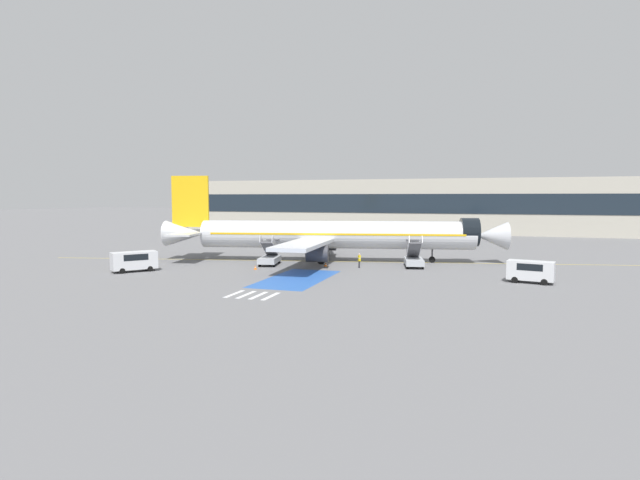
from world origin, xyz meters
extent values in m
plane|color=slate|center=(0.00, 0.00, 0.00)|extent=(600.00, 600.00, 0.00)
cube|color=gold|center=(1.04, 0.84, 0.00)|extent=(79.18, 16.94, 0.01)
cube|color=#2856A8|center=(1.04, -14.41, 0.00)|extent=(6.18, 13.48, 0.01)
cube|color=silver|center=(-1.36, -24.10, 0.00)|extent=(0.44, 3.60, 0.01)
cube|color=silver|center=(-0.16, -24.10, 0.00)|extent=(0.44, 3.60, 0.01)
cube|color=silver|center=(1.04, -24.10, 0.00)|extent=(0.44, 3.60, 0.01)
cube|color=silver|center=(2.24, -24.10, 0.00)|extent=(0.44, 3.60, 0.01)
cylinder|color=silver|center=(1.04, 0.84, 3.67)|extent=(36.86, 11.30, 3.75)
cone|color=silver|center=(21.10, 5.09, 3.67)|extent=(4.79, 4.45, 3.67)
cone|color=silver|center=(-19.76, -3.56, 3.67)|extent=(6.25, 4.68, 3.60)
cylinder|color=black|center=(18.35, 4.50, 4.13)|extent=(2.98, 4.17, 3.79)
cube|color=#EAB214|center=(1.04, 0.84, 3.85)|extent=(33.99, 10.77, 0.24)
cube|color=silver|center=(-3.73, 7.95, 3.10)|extent=(9.39, 15.76, 0.44)
cylinder|color=#38383D|center=(-2.13, 7.04, 1.81)|extent=(3.08, 2.60, 2.08)
cube|color=silver|center=(-0.44, -7.59, 3.10)|extent=(5.53, 15.41, 0.44)
cylinder|color=#38383D|center=(0.65, -6.11, 1.81)|extent=(3.08, 2.60, 2.08)
cube|color=#EAB214|center=(-18.93, -3.38, 8.16)|extent=(5.21, 1.44, 7.11)
cube|color=silver|center=(-19.12, 0.22, 3.85)|extent=(4.54, 6.57, 0.24)
cube|color=silver|center=(-17.64, -6.75, 3.85)|extent=(4.54, 6.57, 0.24)
cylinder|color=#38383D|center=(13.67, 3.51, 1.86)|extent=(0.20, 0.20, 2.87)
cylinder|color=black|center=(13.67, 3.51, 0.42)|extent=(0.88, 0.45, 0.84)
cylinder|color=#38383D|center=(-1.26, 3.39, 1.83)|extent=(0.24, 0.24, 2.55)
cylinder|color=black|center=(-1.26, 3.39, 0.55)|extent=(1.20, 0.81, 1.10)
cylinder|color=#38383D|center=(-0.03, -2.42, 1.83)|extent=(0.24, 0.24, 2.55)
cylinder|color=black|center=(-0.03, -2.42, 0.55)|extent=(1.20, 0.81, 1.10)
cube|color=#ADB2BA|center=(11.89, -1.44, 0.70)|extent=(3.15, 5.15, 0.70)
cylinder|color=black|center=(10.63, 0.01, 0.35)|extent=(0.36, 0.73, 0.70)
cylinder|color=black|center=(12.46, 0.40, 0.35)|extent=(0.36, 0.73, 0.70)
cylinder|color=black|center=(11.32, -3.27, 0.35)|extent=(0.36, 0.73, 0.70)
cylinder|color=black|center=(13.15, -2.89, 0.35)|extent=(0.36, 0.73, 0.70)
cube|color=#4C4C51|center=(11.89, -1.44, 2.13)|extent=(2.26, 4.36, 2.31)
cube|color=#4C4C51|center=(11.42, 0.79, 3.22)|extent=(1.84, 1.42, 0.12)
cube|color=silver|center=(11.14, -1.60, 2.61)|extent=(1.00, 4.44, 3.01)
cube|color=silver|center=(12.64, -1.28, 2.61)|extent=(1.00, 4.44, 3.01)
cube|color=#ADB2BA|center=(-6.16, -5.25, 0.70)|extent=(3.15, 5.15, 0.70)
cylinder|color=black|center=(-7.42, -3.80, 0.35)|extent=(0.36, 0.73, 0.70)
cylinder|color=black|center=(-5.59, -3.42, 0.35)|extent=(0.36, 0.73, 0.70)
cylinder|color=black|center=(-6.72, -7.09, 0.35)|extent=(0.36, 0.73, 0.70)
cylinder|color=black|center=(-4.89, -6.70, 0.35)|extent=(0.36, 0.73, 0.70)
cube|color=#4C4C51|center=(-6.16, -5.25, 2.07)|extent=(2.26, 4.36, 2.19)
cube|color=#4C4C51|center=(-6.63, -3.02, 3.10)|extent=(1.84, 1.42, 0.12)
cube|color=silver|center=(-6.91, -5.41, 2.55)|extent=(0.99, 4.42, 2.90)
cube|color=silver|center=(-5.40, -5.09, 2.55)|extent=(0.99, 4.42, 2.90)
cube|color=#38383D|center=(-5.44, 20.53, 0.78)|extent=(3.37, 9.28, 0.60)
cube|color=silver|center=(-5.88, 24.95, 1.28)|extent=(2.56, 2.24, 1.60)
cube|color=black|center=(-5.97, 25.95, 1.60)|extent=(1.99, 0.24, 0.70)
cylinder|color=#B7BCC4|center=(-5.40, 20.13, 2.23)|extent=(2.90, 6.45, 2.30)
cylinder|color=gold|center=(-5.40, 20.13, 2.23)|extent=(2.37, 0.58, 2.35)
cylinder|color=black|center=(-7.02, 24.43, 0.48)|extent=(0.37, 0.98, 0.96)
cylinder|color=black|center=(-4.65, 24.66, 0.48)|extent=(0.37, 0.98, 0.96)
cylinder|color=black|center=(-6.57, 19.91, 0.48)|extent=(0.37, 0.98, 0.96)
cylinder|color=black|center=(-4.21, 20.14, 0.48)|extent=(0.37, 0.98, 0.96)
cylinder|color=black|center=(-6.33, 17.40, 0.48)|extent=(0.37, 0.98, 0.96)
cylinder|color=black|center=(-3.96, 17.64, 0.48)|extent=(0.37, 0.98, 0.96)
cube|color=silver|center=(-18.97, -15.51, 1.34)|extent=(4.65, 5.18, 2.04)
cube|color=black|center=(-18.97, -15.51, 1.79)|extent=(3.28, 3.41, 0.73)
cylinder|color=black|center=(-19.22, -17.30, 0.32)|extent=(0.55, 0.63, 0.64)
cylinder|color=black|center=(-20.64, -16.19, 0.32)|extent=(0.55, 0.63, 0.64)
cylinder|color=black|center=(-17.29, -14.84, 0.32)|extent=(0.55, 0.63, 0.64)
cylinder|color=black|center=(-18.71, -13.73, 0.32)|extent=(0.55, 0.63, 0.64)
cube|color=silver|center=(24.74, -9.54, 1.29)|extent=(4.74, 2.64, 1.94)
cube|color=black|center=(24.74, -9.54, 1.72)|extent=(2.77, 2.26, 0.70)
cylinder|color=black|center=(26.26, -9.03, 0.32)|extent=(0.67, 0.33, 0.64)
cylinder|color=black|center=(25.93, -10.61, 0.32)|extent=(0.67, 0.33, 0.64)
cylinder|color=black|center=(23.55, -8.46, 0.32)|extent=(0.67, 0.33, 0.64)
cylinder|color=black|center=(23.22, -10.05, 0.32)|extent=(0.67, 0.33, 0.64)
cylinder|color=#2D2D33|center=(0.17, -2.38, 0.43)|extent=(0.14, 0.14, 0.86)
cylinder|color=#2D2D33|center=(0.21, -2.21, 0.43)|extent=(0.14, 0.14, 0.86)
cube|color=orange|center=(0.19, -2.29, 1.21)|extent=(0.31, 0.46, 0.68)
cube|color=silver|center=(0.19, -2.29, 1.21)|extent=(0.33, 0.47, 0.06)
sphere|color=tan|center=(0.19, -2.29, 1.67)|extent=(0.23, 0.23, 0.23)
cylinder|color=#2D2D33|center=(5.51, -4.32, 0.44)|extent=(0.14, 0.14, 0.88)
cylinder|color=#2D2D33|center=(5.61, -4.46, 0.44)|extent=(0.14, 0.14, 0.88)
cube|color=yellow|center=(5.56, -4.39, 1.23)|extent=(0.42, 0.47, 0.70)
cube|color=silver|center=(5.56, -4.39, 1.23)|extent=(0.43, 0.48, 0.06)
sphere|color=beige|center=(5.56, -4.39, 1.70)|extent=(0.24, 0.24, 0.24)
cone|color=orange|center=(-6.15, -9.54, 0.23)|extent=(0.42, 0.42, 0.46)
cylinder|color=white|center=(-6.15, -9.54, 0.25)|extent=(0.23, 0.23, 0.06)
cone|color=orange|center=(1.15, -4.23, 0.24)|extent=(0.44, 0.44, 0.49)
cylinder|color=white|center=(1.15, -4.23, 0.27)|extent=(0.24, 0.24, 0.06)
cube|color=#B2AD9E|center=(-1.72, 62.11, 6.56)|extent=(111.64, 12.00, 13.13)
cube|color=#19232D|center=(-1.72, 56.06, 7.22)|extent=(107.18, 0.10, 4.60)
camera|label=1|loc=(19.80, -64.15, 8.75)|focal=28.00mm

